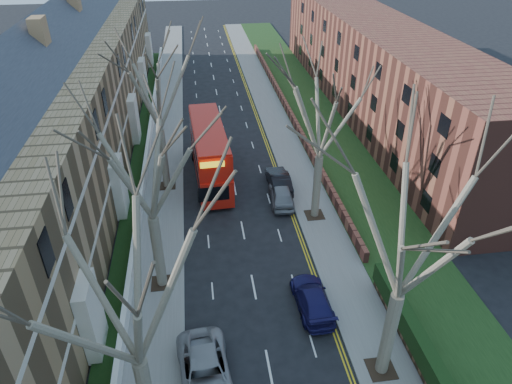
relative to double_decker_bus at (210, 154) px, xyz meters
name	(u,v)px	position (x,y,z in m)	size (l,w,h in m)	color
pavement_left	(167,133)	(-4.10, 9.84, -2.28)	(3.00, 102.00, 0.12)	slate
pavement_right	(279,127)	(7.90, 9.84, -2.28)	(3.00, 102.00, 0.12)	slate
terrace_left	(64,118)	(-11.75, 1.84, 3.19)	(9.70, 78.00, 13.60)	olive
flats_right	(373,66)	(19.36, 13.84, 2.64)	(13.97, 54.00, 10.00)	brown
front_wall_left	(146,165)	(-5.75, 1.84, -1.72)	(0.30, 78.00, 1.00)	white
grass_verge_right	(319,123)	(12.40, 9.84, -2.19)	(6.00, 102.00, 0.06)	#1A3413
tree_left_mid	(123,282)	(-3.80, -23.16, 7.22)	(10.50, 10.50, 14.71)	brown
tree_left_far	(144,155)	(-3.80, -13.16, 6.90)	(10.15, 10.15, 14.22)	brown
tree_left_dist	(154,78)	(-3.80, -1.16, 7.22)	(10.50, 10.50, 14.71)	brown
tree_right_mid	(415,221)	(7.60, -21.16, 7.22)	(10.50, 10.50, 14.71)	brown
tree_right_far	(324,103)	(7.60, -7.16, 6.90)	(10.15, 10.15, 14.22)	brown
double_decker_bus	(210,154)	(0.00, 0.00, 0.00)	(3.30, 11.51, 4.75)	red
car_left_far	(205,374)	(-1.39, -20.68, -1.57)	(2.56, 5.54, 1.54)	gray
car_right_near	(312,299)	(5.11, -16.36, -1.66)	(1.91, 4.70, 1.37)	#19164E
car_right_mid	(281,194)	(5.42, -4.86, -1.58)	(1.79, 4.44, 1.51)	gray
car_right_far	(279,180)	(5.60, -2.63, -1.58)	(1.62, 4.63, 1.53)	black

